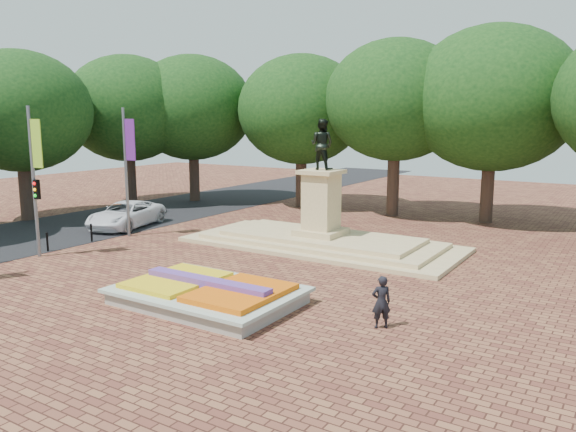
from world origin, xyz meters
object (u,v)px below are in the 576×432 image
object	(u,v)px
monument	(321,229)
pedestrian	(381,302)
flower_bed	(208,293)
van	(126,215)

from	to	relation	value
monument	pedestrian	xyz separation A→B (m)	(7.08, -8.91, -0.05)
monument	pedestrian	distance (m)	11.38
pedestrian	monument	bearing A→B (deg)	-90.81
flower_bed	pedestrian	world-z (taller)	pedestrian
monument	van	size ratio (longest dim) A/B	2.54
monument	pedestrian	size ratio (longest dim) A/B	8.37
van	pedestrian	world-z (taller)	pedestrian
monument	van	distance (m)	12.42
van	pedestrian	size ratio (longest dim) A/B	3.29
flower_bed	monument	bearing A→B (deg)	95.87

